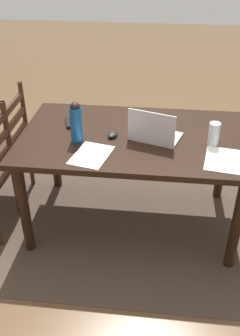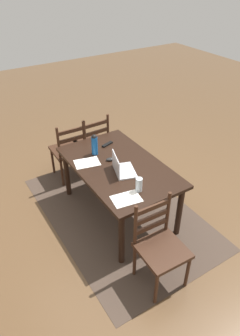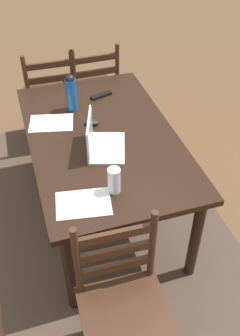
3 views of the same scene
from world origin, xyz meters
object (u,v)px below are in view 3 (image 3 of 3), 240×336
Objects in this scene: chair_right_near at (92,91)px; tv_remote at (101,95)px; dining_table at (102,146)px; computer_mouse at (92,122)px; laptop at (100,142)px; chair_right_far at (51,97)px; chair_left_far at (124,309)px; drinking_glass at (114,180)px; water_bottle at (71,92)px.

chair_right_near is 0.66m from tv_remote.
dining_table is 1.10m from chair_right_near.
dining_table is 0.18m from computer_mouse.
computer_mouse is at bearing -3.93° from laptop.
chair_right_far is at bearing 10.22° from dining_table.
chair_right_near reaches higher than computer_mouse.
dining_table is at bearing -10.09° from chair_left_far.
computer_mouse is (-0.92, -0.16, 0.30)m from chair_right_far.
laptop is (-1.20, 0.24, 0.34)m from chair_right_near.
chair_left_far is (-1.06, 0.19, -0.19)m from dining_table.
laptop is (0.93, -0.14, 0.34)m from chair_left_far.
chair_right_far is 2.55× the size of laptop.
chair_right_far is at bearing 90.00° from chair_right_near.
dining_table is 0.55m from drinking_glass.
drinking_glass reaches higher than tv_remote.
chair_left_far is 6.06× the size of drinking_glass.
water_bottle is at bearing -2.86° from chair_left_far.
laptop is 2.19× the size of tv_remote.
water_bottle is at bearing 35.31° from computer_mouse.
laptop reaches higher than tv_remote.
dining_table is 5.68× the size of water_bottle.
chair_right_near is (1.06, -0.19, -0.19)m from dining_table.
tv_remote is at bearing -10.17° from computer_mouse.
drinking_glass reaches higher than computer_mouse.
water_bottle reaches higher than tv_remote.
chair_left_far is 2.55× the size of laptop.
chair_right_near is at bearing -24.01° from water_bottle.
water_bottle is at bearing 7.36° from laptop.
water_bottle is at bearing 155.99° from chair_right_near.
chair_right_far is 5.59× the size of tv_remote.
water_bottle is 1.74× the size of drinking_glass.
chair_right_far is 0.73m from tv_remote.
chair_right_near reaches higher than drinking_glass.
laptop reaches higher than chair_right_far.
tv_remote is (-0.58, 0.07, 0.29)m from chair_right_near.
tv_remote is (0.11, -0.24, -0.13)m from water_bottle.
chair_left_far is at bearing 177.14° from water_bottle.
chair_right_near is 1.65m from drinking_glass.
chair_right_far is 1.00× the size of chair_right_near.
dining_table is 0.51m from tv_remote.
dining_table is at bearing -20.99° from laptop.
tv_remote is (0.48, -0.13, 0.10)m from dining_table.
chair_right_far is at bearing 11.34° from tv_remote.
chair_right_near is at bearing -11.50° from laptop.
dining_table is at bearing 169.78° from chair_right_near.
laptop is at bearing -173.38° from chair_right_far.
laptop is 0.52m from water_bottle.
water_bottle is at bearing 17.71° from dining_table.
chair_left_far reaches higher than computer_mouse.
laptop is 1.36× the size of water_bottle.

